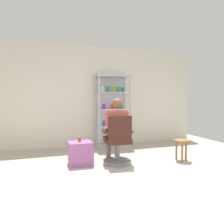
{
  "coord_description": "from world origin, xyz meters",
  "views": [
    {
      "loc": [
        -1.33,
        -2.5,
        1.26
      ],
      "look_at": [
        0.01,
        1.57,
        1.0
      ],
      "focal_mm": 32.88,
      "sensor_mm": 36.0,
      "label": 1
    }
  ],
  "objects_px": {
    "display_cabinet_main": "(112,110)",
    "wooden_stool": "(182,144)",
    "seated_shopkeeper": "(116,127)",
    "storage_crate": "(80,153)",
    "office_chair": "(118,144)",
    "tea_glass": "(79,140)"
  },
  "relations": [
    {
      "from": "display_cabinet_main",
      "to": "office_chair",
      "type": "height_order",
      "value": "display_cabinet_main"
    },
    {
      "from": "storage_crate",
      "to": "tea_glass",
      "type": "xyz_separation_m",
      "value": [
        -0.01,
        0.02,
        0.26
      ]
    },
    {
      "from": "office_chair",
      "to": "tea_glass",
      "type": "relative_size",
      "value": 11.63
    },
    {
      "from": "tea_glass",
      "to": "storage_crate",
      "type": "bearing_deg",
      "value": -60.25
    },
    {
      "from": "tea_glass",
      "to": "display_cabinet_main",
      "type": "bearing_deg",
      "value": 50.63
    },
    {
      "from": "display_cabinet_main",
      "to": "seated_shopkeeper",
      "type": "relative_size",
      "value": 1.47
    },
    {
      "from": "office_chair",
      "to": "wooden_stool",
      "type": "distance_m",
      "value": 1.34
    },
    {
      "from": "wooden_stool",
      "to": "tea_glass",
      "type": "bearing_deg",
      "value": 168.61
    },
    {
      "from": "tea_glass",
      "to": "seated_shopkeeper",
      "type": "bearing_deg",
      "value": -3.04
    },
    {
      "from": "display_cabinet_main",
      "to": "storage_crate",
      "type": "distance_m",
      "value": 1.9
    },
    {
      "from": "office_chair",
      "to": "tea_glass",
      "type": "xyz_separation_m",
      "value": [
        -0.72,
        0.2,
        0.09
      ]
    },
    {
      "from": "display_cabinet_main",
      "to": "office_chair",
      "type": "distance_m",
      "value": 1.69
    },
    {
      "from": "seated_shopkeeper",
      "to": "storage_crate",
      "type": "height_order",
      "value": "seated_shopkeeper"
    },
    {
      "from": "seated_shopkeeper",
      "to": "wooden_stool",
      "type": "distance_m",
      "value": 1.4
    },
    {
      "from": "display_cabinet_main",
      "to": "seated_shopkeeper",
      "type": "distance_m",
      "value": 1.46
    },
    {
      "from": "office_chair",
      "to": "storage_crate",
      "type": "distance_m",
      "value": 0.75
    },
    {
      "from": "display_cabinet_main",
      "to": "wooden_stool",
      "type": "relative_size",
      "value": 4.37
    },
    {
      "from": "display_cabinet_main",
      "to": "storage_crate",
      "type": "relative_size",
      "value": 4.21
    },
    {
      "from": "office_chair",
      "to": "storage_crate",
      "type": "relative_size",
      "value": 2.13
    },
    {
      "from": "display_cabinet_main",
      "to": "wooden_stool",
      "type": "height_order",
      "value": "display_cabinet_main"
    },
    {
      "from": "seated_shopkeeper",
      "to": "wooden_stool",
      "type": "xyz_separation_m",
      "value": [
        1.3,
        -0.37,
        -0.37
      ]
    },
    {
      "from": "storage_crate",
      "to": "tea_glass",
      "type": "bearing_deg",
      "value": 119.75
    }
  ]
}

